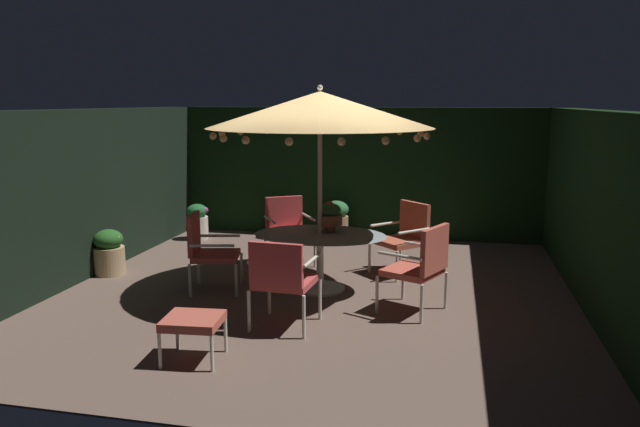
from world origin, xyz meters
TOP-DOWN VIEW (x-y plane):
  - ground_plane at (0.00, 0.00)m, footprint 6.82×6.82m
  - hedge_backdrop_rear at (0.00, 3.26)m, footprint 6.82×0.30m
  - hedge_backdrop_left at (-3.26, 0.00)m, footprint 0.30×6.82m
  - hedge_backdrop_right at (3.26, 0.00)m, footprint 0.30×6.82m
  - patio_dining_table at (0.02, -0.01)m, footprint 1.66×1.21m
  - patio_umbrella at (0.02, -0.01)m, footprint 2.75×2.75m
  - centerpiece_planter at (0.12, 0.12)m, footprint 0.31×0.31m
  - patio_chair_north at (1.00, 1.00)m, footprint 0.85×0.85m
  - patio_chair_northeast at (-0.72, 1.17)m, footprint 0.83×0.82m
  - patio_chair_east at (-1.35, -0.32)m, footprint 0.70×0.69m
  - patio_chair_southeast at (-0.07, -1.41)m, footprint 0.66×0.65m
  - patio_chair_south at (1.30, -0.60)m, footprint 0.79×0.81m
  - ottoman_footrest at (-0.66, -2.32)m, footprint 0.55×0.51m
  - potted_plant_back_left at (-2.66, 2.34)m, footprint 0.38×0.37m
  - potted_plant_left_near at (-1.28, 2.76)m, footprint 0.45×0.45m
  - potted_plant_right_far at (-2.95, 0.06)m, footprint 0.41×0.41m
  - potted_plant_back_center at (-0.30, 2.78)m, footprint 0.42×0.42m

SIDE VIEW (x-z plane):
  - ground_plane at x=0.00m, z-range -0.02..0.00m
  - potted_plant_left_near at x=-1.28m, z-range -0.01..0.56m
  - potted_plant_back_left at x=-2.66m, z-range 0.00..0.61m
  - potted_plant_right_far at x=-2.95m, z-range 0.00..0.62m
  - potted_plant_back_center at x=-0.30m, z-range 0.01..0.69m
  - ottoman_footrest at x=-0.66m, z-range 0.15..0.57m
  - patio_chair_east at x=-1.35m, z-range 0.06..1.04m
  - patio_chair_north at x=1.00m, z-range 0.07..1.04m
  - patio_chair_northeast at x=-0.72m, z-range 0.09..1.05m
  - patio_chair_southeast at x=-0.07m, z-range 0.09..1.06m
  - patio_chair_south at x=1.30m, z-range 0.07..1.08m
  - patio_dining_table at x=0.02m, z-range 0.22..0.94m
  - centerpiece_planter at x=0.12m, z-range 0.74..1.14m
  - hedge_backdrop_rear at x=0.00m, z-range 0.00..2.24m
  - hedge_backdrop_left at x=-3.26m, z-range 0.00..2.24m
  - hedge_backdrop_right at x=3.26m, z-range 0.00..2.24m
  - patio_umbrella at x=0.02m, z-range 0.97..3.51m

